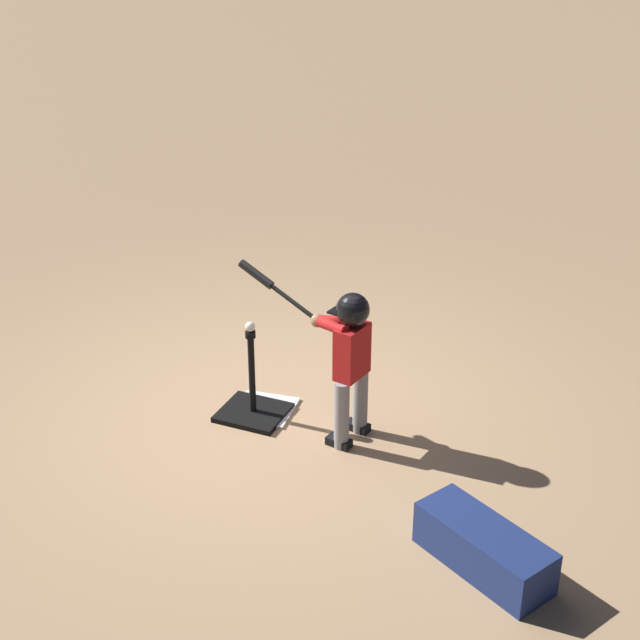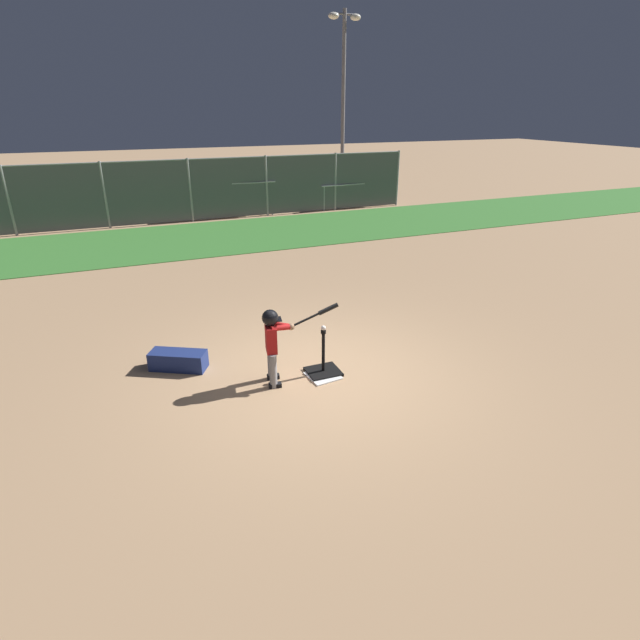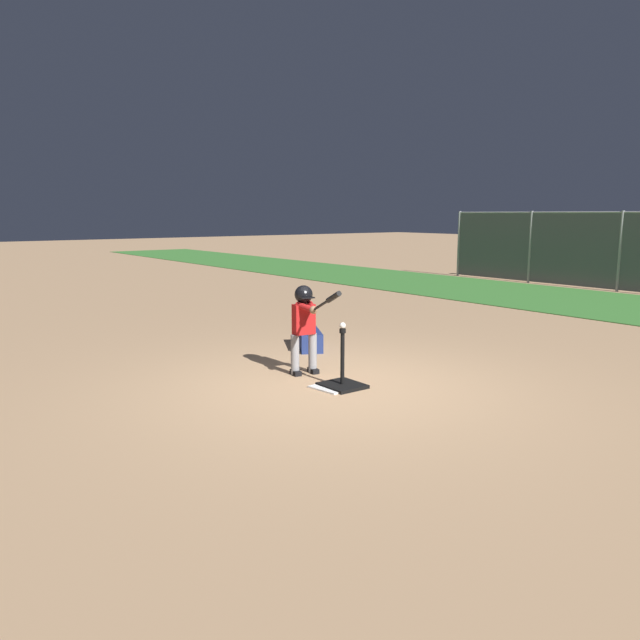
# 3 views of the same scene
# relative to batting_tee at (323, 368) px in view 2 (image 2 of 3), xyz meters

# --- Properties ---
(ground_plane) EXTENTS (90.00, 90.00, 0.00)m
(ground_plane) POSITION_rel_batting_tee_xyz_m (-0.04, -0.03, -0.08)
(ground_plane) COLOR tan
(grass_outfield_strip) EXTENTS (56.00, 4.40, 0.02)m
(grass_outfield_strip) POSITION_rel_batting_tee_xyz_m (-0.04, 9.02, -0.08)
(grass_outfield_strip) COLOR #3D7F33
(grass_outfield_strip) RESTS_ON ground_plane
(backstop_fence) EXTENTS (16.24, 0.08, 2.10)m
(backstop_fence) POSITION_rel_batting_tee_xyz_m (-0.04, 11.59, 1.02)
(backstop_fence) COLOR #9E9EA3
(backstop_fence) RESTS_ON ground_plane
(home_plate) EXTENTS (0.49, 0.49, 0.02)m
(home_plate) POSITION_rel_batting_tee_xyz_m (-0.05, -0.09, -0.07)
(home_plate) COLOR white
(home_plate) RESTS_ON ground_plane
(batting_tee) EXTENTS (0.48, 0.44, 0.70)m
(batting_tee) POSITION_rel_batting_tee_xyz_m (0.00, 0.00, 0.00)
(batting_tee) COLOR black
(batting_tee) RESTS_ON ground_plane
(batter_child) EXTENTS (1.06, 0.40, 1.17)m
(batter_child) POSITION_rel_batting_tee_xyz_m (-0.75, 0.00, 0.64)
(batter_child) COLOR gray
(batter_child) RESTS_ON ground_plane
(baseball) EXTENTS (0.07, 0.07, 0.07)m
(baseball) POSITION_rel_batting_tee_xyz_m (-0.00, 0.00, 0.65)
(baseball) COLOR white
(baseball) RESTS_ON batting_tee
(bleachers_far_right) EXTENTS (3.17, 2.31, 1.23)m
(bleachers_far_right) POSITION_rel_batting_tee_xyz_m (1.47, 12.64, 0.52)
(bleachers_far_right) COLOR #ADAFB7
(bleachers_far_right) RESTS_ON ground_plane
(bleachers_left_center) EXTENTS (3.07, 1.81, 0.97)m
(bleachers_left_center) POSITION_rel_batting_tee_xyz_m (6.22, 12.38, 0.39)
(bleachers_left_center) COLOR #ADAFB7
(bleachers_left_center) RESTS_ON ground_plane
(equipment_bag) EXTENTS (0.89, 0.69, 0.28)m
(equipment_bag) POSITION_rel_batting_tee_xyz_m (-1.98, 0.97, 0.06)
(equipment_bag) COLOR navy
(equipment_bag) RESTS_ON ground_plane
(field_light_pole) EXTENTS (1.76, 0.44, 8.13)m
(field_light_pole) POSITION_rel_batting_tee_xyz_m (9.53, 20.06, 5.27)
(field_light_pole) COLOR slate
(field_light_pole) RESTS_ON ground_plane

